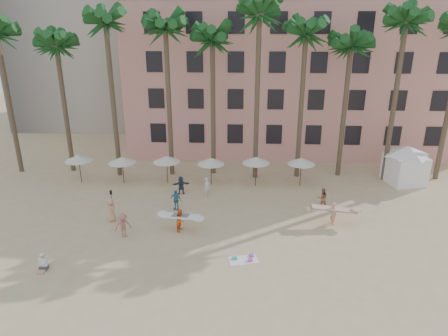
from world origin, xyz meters
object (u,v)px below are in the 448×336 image
object	(u,v)px
pink_hotel	(289,76)
cabana	(406,161)
carrier_white	(181,219)
carrier_yellow	(334,212)

from	to	relation	value
pink_hotel	cabana	xyz separation A→B (m)	(9.55, -12.18, -5.93)
pink_hotel	carrier_white	size ratio (longest dim) A/B	12.43
pink_hotel	cabana	bearing A→B (deg)	-51.89
cabana	carrier_yellow	distance (m)	11.71
pink_hotel	carrier_yellow	distance (m)	21.78
pink_hotel	carrier_yellow	xyz separation A→B (m)	(1.45, -20.57, -7.02)
pink_hotel	carrier_yellow	size ratio (longest dim) A/B	10.85
carrier_white	cabana	bearing A→B (deg)	27.43
pink_hotel	cabana	distance (m)	16.58
pink_hotel	cabana	size ratio (longest dim) A/B	6.51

